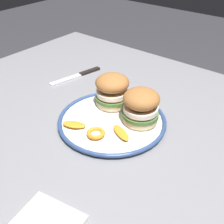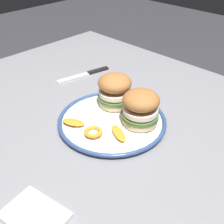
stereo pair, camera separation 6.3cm
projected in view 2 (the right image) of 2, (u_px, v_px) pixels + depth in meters
name	position (u px, v px, depth m)	size (l,w,h in m)	color
dining_table	(104.00, 138.00, 0.92)	(1.25, 1.02, 0.75)	gray
dinner_plate	(112.00, 121.00, 0.83)	(0.32, 0.32, 0.02)	white
sandwich_half_left	(114.00, 89.00, 0.86)	(0.12, 0.12, 0.10)	beige
sandwich_half_right	(141.00, 107.00, 0.78)	(0.11, 0.11, 0.10)	beige
orange_peel_curled	(93.00, 132.00, 0.76)	(0.06, 0.06, 0.01)	orange
orange_peel_strip_long	(73.00, 122.00, 0.80)	(0.07, 0.06, 0.01)	orange
orange_peel_strip_short	(118.00, 133.00, 0.76)	(0.08, 0.06, 0.01)	orange
table_knife	(87.00, 74.00, 1.10)	(0.07, 0.22, 0.01)	silver
folded_napkin	(35.00, 216.00, 0.57)	(0.13, 0.09, 0.01)	white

